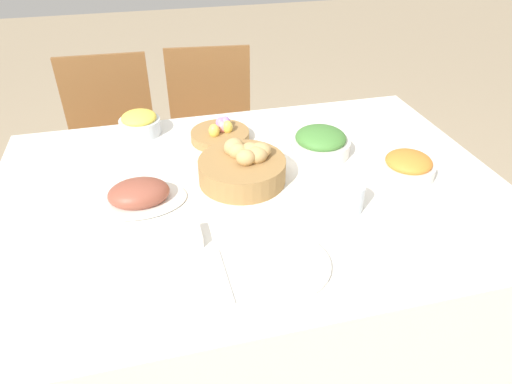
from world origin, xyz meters
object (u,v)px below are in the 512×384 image
at_px(carrot_bowl, 408,166).
at_px(drinking_cup, 350,198).
at_px(spoon, 348,254).
at_px(dinner_plate, 282,265).
at_px(pineapple_bowl, 140,123).
at_px(butter_dish, 177,238).
at_px(chair_far_center, 212,134).
at_px(green_salad_bowl, 320,142).
at_px(chair_far_left, 113,145).
at_px(egg_basket, 220,134).
at_px(knife, 337,256).
at_px(fork, 224,276).
at_px(bread_basket, 243,167).
at_px(ham_platter, 139,195).

bearing_deg(carrot_bowl, drinking_cup, -153.80).
bearing_deg(spoon, drinking_cup, 66.95).
xyz_separation_m(dinner_plate, spoon, (0.18, 0.00, -0.00)).
distance_m(pineapple_bowl, butter_dish, 0.68).
relative_size(chair_far_center, green_salad_bowl, 4.31).
relative_size(chair_far_left, spoon, 4.70).
distance_m(green_salad_bowl, butter_dish, 0.66).
xyz_separation_m(egg_basket, drinking_cup, (0.29, -0.53, 0.02)).
xyz_separation_m(carrot_bowl, knife, (-0.37, -0.31, -0.03)).
bearing_deg(fork, spoon, -1.34).
bearing_deg(carrot_bowl, egg_basket, 143.95).
height_order(green_salad_bowl, dinner_plate, green_salad_bowl).
relative_size(chair_far_center, fork, 4.70).
relative_size(bread_basket, knife, 1.46).
bearing_deg(pineapple_bowl, chair_far_center, 52.92).
distance_m(carrot_bowl, dinner_plate, 0.61).
height_order(chair_far_left, spoon, chair_far_left).
bearing_deg(fork, dinner_plate, -1.34).
distance_m(chair_far_left, spoon, 1.47).
height_order(fork, spoon, same).
height_order(carrot_bowl, drinking_cup, drinking_cup).
relative_size(drinking_cup, butter_dish, 0.66).
bearing_deg(chair_far_left, dinner_plate, -67.74).
distance_m(ham_platter, knife, 0.61).
relative_size(pineapple_bowl, carrot_bowl, 0.88).
xyz_separation_m(chair_far_left, fork, (0.32, -1.28, 0.27)).
bearing_deg(green_salad_bowl, drinking_cup, -96.01).
bearing_deg(ham_platter, knife, -37.59).
bearing_deg(bread_basket, green_salad_bowl, 19.10).
height_order(chair_far_center, chair_far_left, same).
bearing_deg(bread_basket, spoon, -66.20).
bearing_deg(knife, ham_platter, 141.07).
xyz_separation_m(chair_far_left, green_salad_bowl, (0.77, -0.76, 0.31)).
bearing_deg(chair_far_center, butter_dish, -96.77).
relative_size(spoon, butter_dish, 1.49).
height_order(pineapple_bowl, spoon, pineapple_bowl).
height_order(chair_far_left, butter_dish, chair_far_left).
relative_size(bread_basket, dinner_plate, 1.14).
bearing_deg(knife, spoon, -1.34).
xyz_separation_m(ham_platter, pineapple_bowl, (0.02, 0.46, 0.02)).
bearing_deg(dinner_plate, fork, 180.00).
relative_size(carrot_bowl, fork, 0.91).
height_order(ham_platter, dinner_plate, ham_platter).
bearing_deg(butter_dish, pineapple_bowl, 95.82).
height_order(egg_basket, ham_platter, egg_basket).
distance_m(pineapple_bowl, knife, 0.96).
xyz_separation_m(carrot_bowl, drinking_cup, (-0.26, -0.13, 0.01)).
distance_m(carrot_bowl, knife, 0.49).
relative_size(chair_far_center, bread_basket, 3.22).
height_order(knife, spoon, same).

